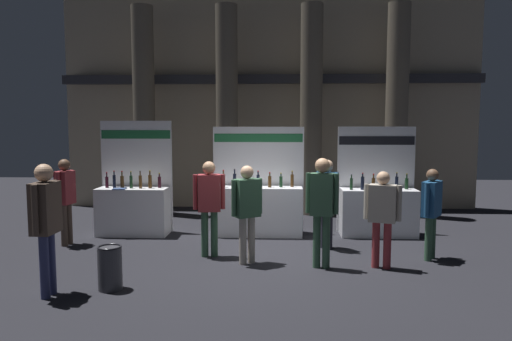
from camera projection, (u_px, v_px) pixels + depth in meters
ground_plane at (264, 258)px, 8.38m from camera, size 24.00×24.00×0.00m
hall_colonnade at (269, 96)px, 12.94m from camera, size 11.30×1.40×6.41m
exhibitor_booth_0 at (134, 206)px, 10.10m from camera, size 1.53×0.70×2.40m
exhibitor_booth_1 at (258, 206)px, 10.08m from camera, size 1.94×0.66×2.27m
exhibitor_booth_2 at (378, 208)px, 10.01m from camera, size 1.63×0.66×2.27m
trash_bin at (110, 268)px, 6.75m from camera, size 0.34×0.34×0.63m
visitor_0 at (322, 203)px, 7.69m from camera, size 0.52×0.29×1.79m
visitor_1 at (247, 205)px, 7.94m from camera, size 0.49×0.43×1.65m
visitor_2 at (382, 211)px, 7.69m from camera, size 0.57×0.36×1.58m
visitor_3 at (431, 206)px, 8.17m from camera, size 0.43×0.50×1.57m
visitor_4 at (46, 216)px, 6.41m from camera, size 0.27×0.60×1.81m
visitor_5 at (209, 200)px, 8.36m from camera, size 0.55×0.30×1.69m
visitor_6 at (65, 195)px, 9.16m from camera, size 0.31×0.49×1.66m
visitor_7 at (327, 196)px, 8.90m from camera, size 0.41×0.43×1.67m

